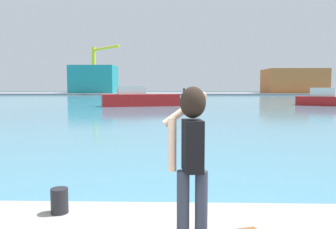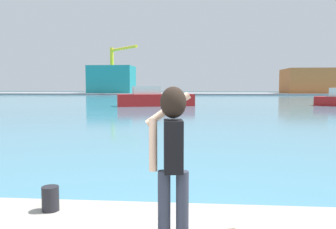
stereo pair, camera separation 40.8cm
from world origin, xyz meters
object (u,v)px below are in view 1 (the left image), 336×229
harbor_bollard (60,201)px  warehouse_right (293,81)px  port_crane (98,63)px  boat_moored_2 (330,99)px  person_photographer (191,149)px  warehouse_left (94,79)px  boat_moored (139,99)px

harbor_bollard → warehouse_right: warehouse_right is taller
harbor_bollard → port_crane: 89.07m
harbor_bollard → boat_moored_2: bearing=60.8°
person_photographer → boat_moored_2: 39.25m
warehouse_left → warehouse_right: warehouse_left is taller
boat_moored → warehouse_right: bearing=40.8°
warehouse_left → harbor_bollard: bearing=-76.2°
person_photographer → harbor_bollard: (-1.77, 0.84, -0.89)m
person_photographer → port_crane: 90.23m
boat_moored → port_crane: bearing=91.7°
boat_moored_2 → harbor_bollard: bearing=-91.1°
person_photographer → boat_moored_2: (17.40, 35.17, -0.79)m
person_photographer → warehouse_right: (32.10, 90.26, 2.19)m
person_photographer → warehouse_left: size_ratio=0.14×
harbor_bollard → person_photographer: bearing=-25.4°
warehouse_right → person_photographer: bearing=-109.6°
warehouse_left → boat_moored_2: bearing=-53.2°
boat_moored_2 → warehouse_left: (-41.04, 54.92, 3.47)m
boat_moored → warehouse_left: warehouse_left is taller
person_photographer → warehouse_right: 95.82m
warehouse_left → warehouse_right: (55.73, 0.17, -0.49)m
person_photographer → port_crane: size_ratio=0.14×
harbor_bollard → warehouse_left: bearing=103.8°
port_crane → boat_moored: bearing=-72.0°
boat_moored → port_crane: size_ratio=0.70×
boat_moored_2 → port_crane: (-39.21, 52.10, 7.81)m
harbor_bollard → warehouse_left: size_ratio=0.03×
boat_moored_2 → boat_moored: bearing=-148.1°
warehouse_right → port_crane: bearing=-176.8°
warehouse_right → port_crane: 54.21m
harbor_bollard → warehouse_left: 91.96m
boat_moored_2 → warehouse_left: 68.65m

